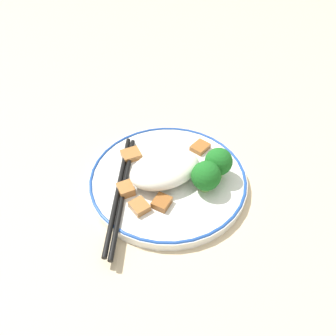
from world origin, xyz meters
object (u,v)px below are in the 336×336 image
(chopsticks, at_px, (120,189))
(broccoli_back_center, at_px, (218,162))
(broccoli_back_left, at_px, (206,176))
(plate, at_px, (168,179))

(chopsticks, bearing_deg, broccoli_back_center, -14.97)
(broccoli_back_left, distance_m, broccoli_back_center, 0.04)
(plate, xyz_separation_m, chopsticks, (-0.08, 0.01, 0.01))
(plate, bearing_deg, broccoli_back_left, -50.48)
(plate, bearing_deg, chopsticks, 175.69)
(plate, relative_size, broccoli_back_center, 4.76)
(broccoli_back_center, xyz_separation_m, chopsticks, (-0.15, 0.04, -0.03))
(plate, height_order, chopsticks, chopsticks)
(plate, height_order, broccoli_back_left, broccoli_back_left)
(plate, bearing_deg, broccoli_back_center, -25.80)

